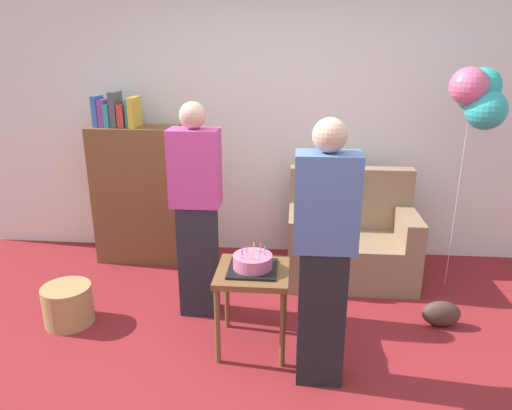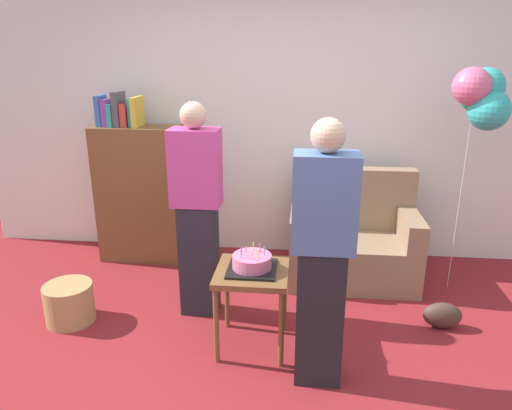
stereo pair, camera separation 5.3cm
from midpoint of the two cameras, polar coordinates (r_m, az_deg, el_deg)
name	(u,v)px [view 1 (the left image)]	position (r m, az deg, el deg)	size (l,w,h in m)	color
ground_plane	(257,376)	(3.16, -0.42, -20.10)	(8.00, 8.00, 0.00)	maroon
wall_back	(275,117)	(4.56, 2.01, 10.60)	(6.00, 0.10, 2.70)	silver
couch	(350,241)	(4.29, 11.03, -4.29)	(1.10, 0.70, 0.96)	#8C7054
bookshelf	(138,191)	(4.61, -14.52, 1.66)	(0.80, 0.36, 1.61)	brown
side_table	(253,282)	(3.18, -0.88, -9.29)	(0.48, 0.48, 0.58)	brown
birthday_cake	(253,263)	(3.11, -0.89, -7.05)	(0.32, 0.32, 0.17)	black
person_blowing_candles	(197,211)	(3.49, -7.65, -0.74)	(0.36, 0.22, 1.63)	#23232D
person_holding_cake	(324,256)	(2.75, 7.70, -6.17)	(0.36, 0.22, 1.63)	black
wicker_basket	(68,305)	(3.87, -22.25, -11.15)	(0.36, 0.36, 0.30)	#A88451
handbag	(441,314)	(3.83, 21.21, -12.21)	(0.28, 0.14, 0.20)	#473328
balloon_bunch	(478,95)	(4.04, 25.07, 12.00)	(0.44, 0.44, 1.85)	silver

